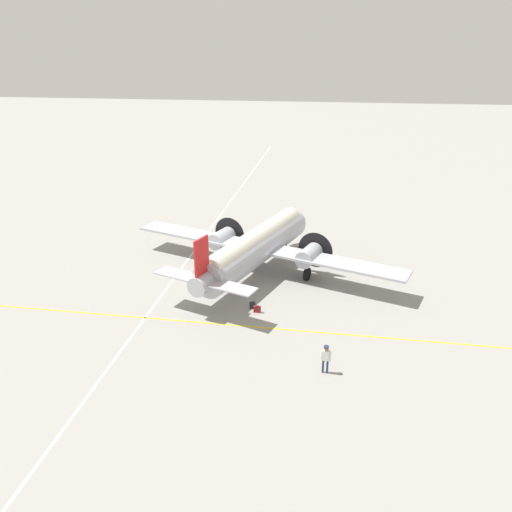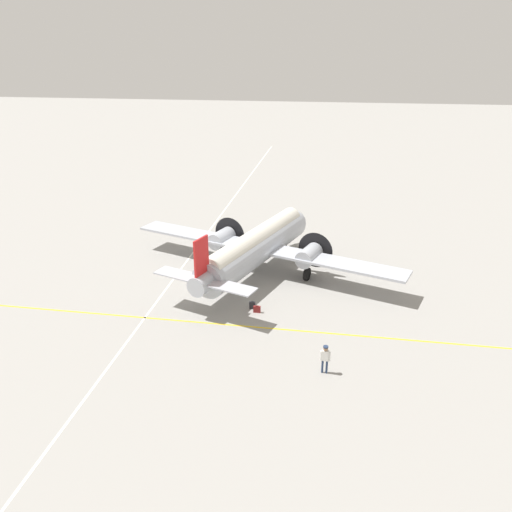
{
  "view_description": "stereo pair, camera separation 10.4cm",
  "coord_description": "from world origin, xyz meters",
  "views": [
    {
      "loc": [
        6.16,
        -38.28,
        17.93
      ],
      "look_at": [
        0.0,
        0.0,
        1.74
      ],
      "focal_mm": 35.0,
      "sensor_mm": 36.0,
      "label": 1
    },
    {
      "loc": [
        6.27,
        -38.27,
        17.93
      ],
      "look_at": [
        0.0,
        0.0,
        1.74
      ],
      "focal_mm": 35.0,
      "sensor_mm": 36.0,
      "label": 2
    }
  ],
  "objects": [
    {
      "name": "crew_foreground",
      "position": [
        6.28,
        -13.12,
        1.16
      ],
      "size": [
        0.63,
        0.33,
        1.85
      ],
      "rotation": [
        0.0,
        0.0,
        -0.08
      ],
      "color": "navy",
      "rests_on": "ground_plane"
    },
    {
      "name": "ground_plane",
      "position": [
        0.0,
        0.0,
        0.0
      ],
      "size": [
        300.0,
        300.0,
        0.0
      ],
      "primitive_type": "plane",
      "color": "gray"
    },
    {
      "name": "airliner_main",
      "position": [
        0.15,
        0.43,
        2.58
      ],
      "size": [
        24.34,
        17.6,
        5.97
      ],
      "rotation": [
        0.0,
        0.0,
        1.24
      ],
      "color": "#ADB2BC",
      "rests_on": "ground_plane"
    },
    {
      "name": "apron_line_northsouth",
      "position": [
        -6.71,
        0.0,
        0.0
      ],
      "size": [
        0.16,
        120.0,
        0.01
      ],
      "color": "silver",
      "rests_on": "ground_plane"
    },
    {
      "name": "suitcase_near_door",
      "position": [
        1.13,
        -6.49,
        0.26
      ],
      "size": [
        0.52,
        0.19,
        0.55
      ],
      "color": "maroon",
      "rests_on": "ground_plane"
    },
    {
      "name": "apron_line_eastwest",
      "position": [
        0.0,
        -8.58,
        0.0
      ],
      "size": [
        120.0,
        0.16,
        0.01
      ],
      "color": "gold",
      "rests_on": "ground_plane"
    },
    {
      "name": "suitcase_upright_spare",
      "position": [
        0.71,
        -6.02,
        0.3
      ],
      "size": [
        0.44,
        0.15,
        0.63
      ],
      "color": "#232328",
      "rests_on": "ground_plane"
    }
  ]
}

